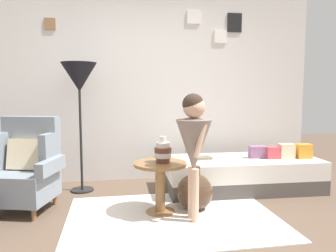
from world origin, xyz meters
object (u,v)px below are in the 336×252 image
at_px(armchair, 25,168).
at_px(person_child, 194,140).
at_px(floor_lamp, 79,81).
at_px(side_table, 160,177).
at_px(book_on_daybed, 202,158).
at_px(vase_striped, 163,152).
at_px(demijohn_near, 195,191).
at_px(daybed, 242,174).

height_order(armchair, person_child, person_child).
bearing_deg(floor_lamp, side_table, -47.05).
bearing_deg(book_on_daybed, vase_striped, -131.73).
distance_m(armchair, demijohn_near, 1.80).
xyz_separation_m(daybed, book_on_daybed, (-0.51, 0.05, 0.22)).
xyz_separation_m(armchair, person_child, (1.66, -0.62, 0.35)).
bearing_deg(daybed, armchair, -174.25).
bearing_deg(person_child, floor_lamp, 134.08).
bearing_deg(book_on_daybed, side_table, -133.29).
bearing_deg(vase_striped, armchair, 165.23).
height_order(vase_striped, floor_lamp, floor_lamp).
bearing_deg(vase_striped, side_table, 168.96).
height_order(vase_striped, person_child, person_child).
bearing_deg(vase_striped, demijohn_near, 6.59).
relative_size(armchair, person_child, 0.80).
bearing_deg(vase_striped, floor_lamp, 133.72).
bearing_deg(armchair, side_table, -14.84).
distance_m(armchair, floor_lamp, 1.20).
bearing_deg(side_table, book_on_daybed, 46.71).
xyz_separation_m(vase_striped, floor_lamp, (-0.88, 0.92, 0.73)).
bearing_deg(daybed, side_table, -151.54).
relative_size(daybed, vase_striped, 7.28).
relative_size(armchair, floor_lamp, 0.61).
xyz_separation_m(floor_lamp, person_child, (1.13, -1.17, -0.57)).
xyz_separation_m(person_child, book_on_daybed, (0.35, 0.92, -0.37)).
bearing_deg(side_table, demijohn_near, 5.24).
distance_m(armchair, daybed, 2.54).
relative_size(floor_lamp, book_on_daybed, 7.19).
bearing_deg(demijohn_near, person_child, -107.73).
bearing_deg(vase_striped, daybed, 29.30).
xyz_separation_m(book_on_daybed, demijohn_near, (-0.26, -0.63, -0.22)).
bearing_deg(demijohn_near, vase_striped, -173.41).
bearing_deg(side_table, floor_lamp, 132.95).
bearing_deg(person_child, daybed, 45.45).
height_order(daybed, demijohn_near, demijohn_near).
height_order(side_table, book_on_daybed, side_table).
relative_size(armchair, daybed, 0.50).
height_order(book_on_daybed, demijohn_near, demijohn_near).
xyz_separation_m(side_table, vase_striped, (0.03, -0.01, 0.26)).
bearing_deg(book_on_daybed, armchair, -171.39).
distance_m(floor_lamp, person_child, 1.72).
relative_size(daybed, book_on_daybed, 8.74).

